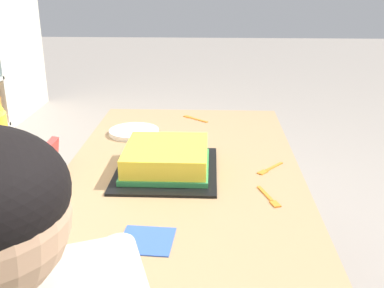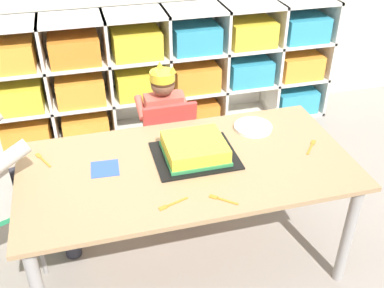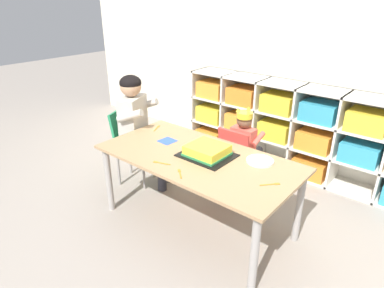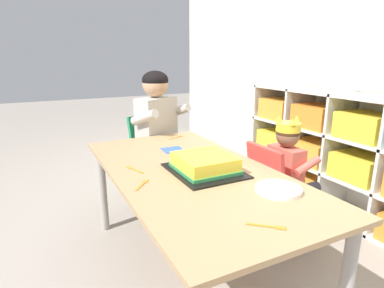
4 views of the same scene
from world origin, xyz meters
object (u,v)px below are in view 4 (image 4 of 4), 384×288
adult_helper_seated (162,126)px  classroom_chair_adult_side (153,150)px  fork_by_napkin (134,169)px  activity_table (191,183)px  birthday_cake_on_tray (205,165)px  paper_plate_stack (279,189)px  fork_scattered_mid_table (269,226)px  classroom_chair_blue (275,191)px  fork_near_child_seat (142,184)px  child_with_crown (291,168)px  fork_beside_plate_stack (177,137)px

adult_helper_seated → classroom_chair_adult_side: bearing=90.0°
fork_by_napkin → activity_table: bearing=44.8°
birthday_cake_on_tray → paper_plate_stack: size_ratio=1.95×
fork_scattered_mid_table → fork_by_napkin: size_ratio=0.84×
classroom_chair_blue → adult_helper_seated: 0.96m
classroom_chair_adult_side → fork_by_napkin: classroom_chair_adult_side is taller
paper_plate_stack → fork_near_child_seat: (-0.33, -0.49, -0.01)m
adult_helper_seated → child_with_crown: bearing=-83.5°
activity_table → fork_near_child_seat: bearing=-75.3°
classroom_chair_blue → fork_by_napkin: 0.84m
activity_table → birthday_cake_on_tray: birthday_cake_on_tray is taller
adult_helper_seated → paper_plate_stack: (1.23, 0.04, -0.04)m
classroom_chair_blue → adult_helper_seated: (-0.85, -0.37, 0.26)m
fork_beside_plate_stack → birthday_cake_on_tray: bearing=51.0°
classroom_chair_blue → child_with_crown: (-0.00, 0.11, 0.12)m
fork_scattered_mid_table → fork_near_child_seat: bearing=-23.0°
child_with_crown → fork_near_child_seat: size_ratio=7.91×
adult_helper_seated → fork_scattered_mid_table: size_ratio=9.62×
fork_near_child_seat → fork_scattered_mid_table: size_ratio=0.96×
classroom_chair_blue → fork_by_napkin: bearing=78.5°
adult_helper_seated → fork_by_napkin: size_ratio=8.10×
paper_plate_stack → fork_by_napkin: (-0.53, -0.47, -0.01)m
birthday_cake_on_tray → fork_near_child_seat: size_ratio=3.60×
classroom_chair_blue → paper_plate_stack: (0.38, -0.33, 0.22)m
fork_by_napkin → fork_scattered_mid_table: bearing=-0.2°
classroom_chair_blue → paper_plate_stack: classroom_chair_blue is taller
activity_table → classroom_chair_adult_side: classroom_chair_adult_side is taller
fork_scattered_mid_table → fork_by_napkin: 0.78m
adult_helper_seated → fork_by_napkin: (0.70, -0.43, -0.05)m
fork_beside_plate_stack → fork_near_child_seat: bearing=29.4°
classroom_chair_adult_side → fork_near_child_seat: bearing=-135.0°
classroom_chair_adult_side → fork_scattered_mid_table: bearing=-118.3°
adult_helper_seated → paper_plate_stack: size_ratio=5.45×
birthday_cake_on_tray → fork_beside_plate_stack: (-0.69, 0.15, -0.03)m
classroom_chair_adult_side → fork_by_napkin: (0.81, -0.39, 0.17)m
activity_table → paper_plate_stack: bearing=27.7°
activity_table → fork_scattered_mid_table: (0.61, -0.02, 0.07)m
birthday_cake_on_tray → fork_near_child_seat: (0.02, -0.33, -0.03)m
classroom_chair_adult_side → birthday_cake_on_tray: bearing=-117.5°
classroom_chair_adult_side → activity_table: bearing=-120.8°
adult_helper_seated → birthday_cake_on_tray: 0.89m
classroom_chair_adult_side → classroom_chair_blue: bearing=-89.6°
classroom_chair_blue → fork_near_child_seat: (0.05, -0.82, 0.22)m
adult_helper_seated → fork_scattered_mid_table: adult_helper_seated is taller
paper_plate_stack → birthday_cake_on_tray: bearing=-155.4°
classroom_chair_adult_side → paper_plate_stack: classroom_chair_adult_side is taller
activity_table → fork_near_child_seat: 0.30m
classroom_chair_blue → classroom_chair_adult_side: bearing=22.4°
paper_plate_stack → fork_near_child_seat: bearing=-123.9°
fork_scattered_mid_table → fork_beside_plate_stack: bearing=-59.0°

